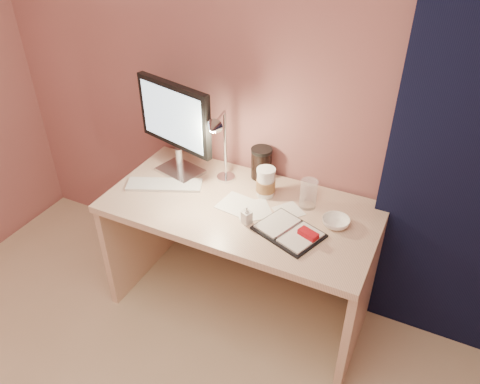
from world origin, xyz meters
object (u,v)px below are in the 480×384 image
at_px(monitor, 176,121).
at_px(coffee_cup, 266,183).
at_px(lotion_bottle, 247,215).
at_px(bowl, 336,222).
at_px(desk, 247,231).
at_px(dark_jar, 261,164).
at_px(desk_lamp, 212,143).
at_px(keyboard, 164,185).
at_px(planner, 290,232).
at_px(clear_cup, 308,194).

distance_m(monitor, coffee_cup, 0.58).
bearing_deg(lotion_bottle, bowl, 22.70).
xyz_separation_m(desk, coffee_cup, (0.08, 0.07, 0.30)).
xyz_separation_m(dark_jar, desk_lamp, (-0.18, -0.21, 0.19)).
relative_size(keyboard, planner, 1.13).
bearing_deg(clear_cup, bowl, -28.22).
xyz_separation_m(keyboard, coffee_cup, (0.53, 0.16, 0.07)).
bearing_deg(dark_jar, coffee_cup, -58.91).
distance_m(bowl, dark_jar, 0.56).
height_order(monitor, clear_cup, monitor).
bearing_deg(lotion_bottle, desk, 114.86).
distance_m(bowl, desk_lamp, 0.73).
height_order(bowl, desk_lamp, desk_lamp).
relative_size(coffee_cup, desk_lamp, 0.37).
xyz_separation_m(lotion_bottle, desk_lamp, (-0.29, 0.20, 0.23)).
height_order(clear_cup, lotion_bottle, clear_cup).
bearing_deg(keyboard, clear_cup, -11.12).
height_order(desk, planner, planner).
bearing_deg(clear_cup, keyboard, -167.66).
height_order(monitor, coffee_cup, monitor).
height_order(coffee_cup, dark_jar, coffee_cup).
bearing_deg(desk_lamp, keyboard, -166.86).
height_order(clear_cup, desk_lamp, desk_lamp).
relative_size(desk, keyboard, 3.47).
height_order(monitor, desk_lamp, monitor).
bearing_deg(coffee_cup, bowl, -12.38).
relative_size(clear_cup, bowl, 1.14).
relative_size(desk, desk_lamp, 3.21).
relative_size(monitor, keyboard, 1.32).
distance_m(desk, coffee_cup, 0.32).
height_order(monitor, dark_jar, monitor).
relative_size(bowl, dark_jar, 0.83).
relative_size(desk, coffee_cup, 8.62).
bearing_deg(desk, monitor, 171.87).
xyz_separation_m(keyboard, planner, (0.76, -0.08, 0.00)).
distance_m(dark_jar, desk_lamp, 0.34).
xyz_separation_m(clear_cup, desk_lamp, (-0.51, -0.06, 0.20)).
bearing_deg(monitor, keyboard, -75.69).
bearing_deg(dark_jar, planner, -50.46).
distance_m(planner, lotion_bottle, 0.22).
height_order(keyboard, planner, planner).
xyz_separation_m(bowl, desk_lamp, (-0.69, 0.03, 0.25)).
xyz_separation_m(keyboard, desk_lamp, (0.25, 0.10, 0.26)).
relative_size(desk, clear_cup, 9.25).
height_order(planner, dark_jar, dark_jar).
bearing_deg(planner, bowl, 60.73).
height_order(bowl, lotion_bottle, lotion_bottle).
bearing_deg(lotion_bottle, planner, 4.10).
distance_m(clear_cup, dark_jar, 0.36).
bearing_deg(dark_jar, keyboard, -143.97).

